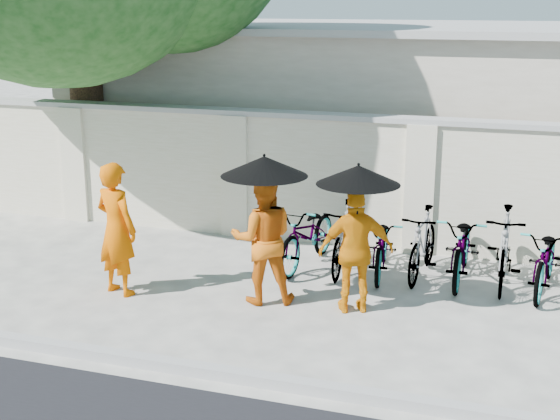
% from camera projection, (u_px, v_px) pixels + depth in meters
% --- Properties ---
extents(ground, '(80.00, 80.00, 0.00)m').
position_uv_depth(ground, '(221.00, 310.00, 9.84)').
color(ground, beige).
extents(kerb, '(40.00, 0.16, 0.12)m').
position_uv_depth(kerb, '(160.00, 363.00, 8.26)').
color(kerb, '#969696').
rests_on(kerb, ground).
extents(compound_wall, '(20.00, 0.30, 2.00)m').
position_uv_depth(compound_wall, '(357.00, 184.00, 12.20)').
color(compound_wall, beige).
rests_on(compound_wall, ground).
extents(building_behind, '(14.00, 6.00, 3.20)m').
position_uv_depth(building_behind, '(451.00, 115.00, 15.22)').
color(building_behind, beige).
rests_on(building_behind, ground).
extents(monk_left, '(0.75, 0.61, 1.78)m').
position_uv_depth(monk_left, '(116.00, 229.00, 10.19)').
color(monk_left, '#DB5900').
rests_on(monk_left, ground).
extents(monk_center, '(1.00, 0.90, 1.70)m').
position_uv_depth(monk_center, '(263.00, 239.00, 9.91)').
color(monk_center, '#CE5E0E').
rests_on(monk_center, ground).
extents(parasol_center, '(1.09, 1.09, 0.97)m').
position_uv_depth(parasol_center, '(264.00, 166.00, 9.57)').
color(parasol_center, black).
rests_on(parasol_center, ground).
extents(monk_right, '(1.01, 0.72, 1.59)m').
position_uv_depth(monk_right, '(356.00, 251.00, 9.61)').
color(monk_right, orange).
rests_on(monk_right, ground).
extents(parasol_right, '(1.02, 1.02, 0.99)m').
position_uv_depth(parasol_right, '(358.00, 175.00, 9.27)').
color(parasol_right, black).
rests_on(parasol_right, ground).
extents(bike_0, '(0.85, 1.88, 0.96)m').
position_uv_depth(bike_0, '(308.00, 235.00, 11.34)').
color(bike_0, gray).
rests_on(bike_0, ground).
extents(bike_1, '(0.55, 1.68, 0.99)m').
position_uv_depth(bike_1, '(344.00, 238.00, 11.13)').
color(bike_1, gray).
rests_on(bike_1, ground).
extents(bike_2, '(0.76, 1.70, 0.87)m').
position_uv_depth(bike_2, '(383.00, 245.00, 11.01)').
color(bike_2, gray).
rests_on(bike_2, ground).
extents(bike_3, '(0.57, 1.66, 0.98)m').
position_uv_depth(bike_3, '(423.00, 244.00, 10.89)').
color(bike_3, gray).
rests_on(bike_3, ground).
extents(bike_4, '(0.65, 1.85, 0.97)m').
position_uv_depth(bike_4, '(463.00, 246.00, 10.78)').
color(bike_4, gray).
rests_on(bike_4, ground).
extents(bike_5, '(0.51, 1.77, 1.06)m').
position_uv_depth(bike_5, '(504.00, 248.00, 10.56)').
color(bike_5, gray).
rests_on(bike_5, ground).
extents(bike_6, '(0.81, 1.81, 0.92)m').
position_uv_depth(bike_6, '(547.00, 259.00, 10.33)').
color(bike_6, gray).
rests_on(bike_6, ground).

